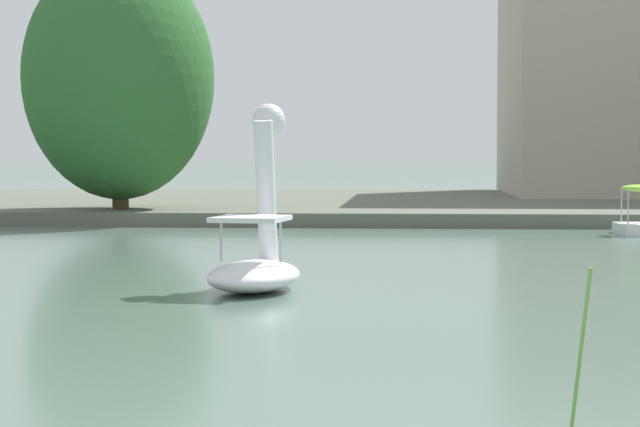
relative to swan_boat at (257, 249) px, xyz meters
The scene contains 4 objects.
shore_bank_far 27.83m from the swan_boat, 82.45° to the left, with size 135.32×23.09×0.44m, color #5B6051.
swan_boat is the anchor object (origin of this frame).
pedal_boat_lime 16.48m from the swan_boat, 56.46° to the left, with size 1.14×1.89×1.41m.
tree_willow_overhanging 20.13m from the swan_boat, 110.08° to the left, with size 8.64×8.64×8.33m.
Camera 1 is at (-1.32, -6.91, 2.30)m, focal length 65.05 mm.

